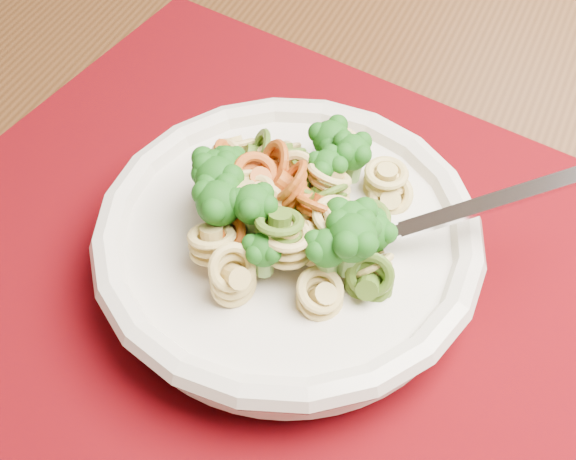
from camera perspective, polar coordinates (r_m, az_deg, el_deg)
The scene contains 5 objects.
dining_table at distance 0.64m, azimuth -0.76°, elevation -4.98°, with size 1.42×1.00×0.78m.
placemat at distance 0.51m, azimuth 0.65°, elevation -2.99°, with size 0.50×0.39×0.00m, color #630405.
pasta_bowl at distance 0.49m, azimuth -0.00°, elevation -0.88°, with size 0.24×0.24×0.05m.
pasta_broccoli_heap at distance 0.48m, azimuth 0.00°, elevation 0.46°, with size 0.20×0.20×0.06m, color tan, non-canonical shape.
fork at distance 0.47m, azimuth 5.10°, elevation -0.97°, with size 0.19×0.02×0.01m, color silver, non-canonical shape.
Camera 1 is at (-0.16, -0.79, 1.19)m, focal length 50.00 mm.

